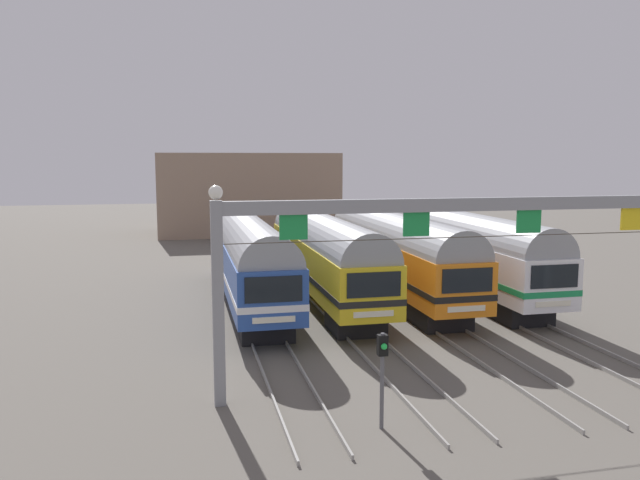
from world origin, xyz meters
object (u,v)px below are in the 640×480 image
Objects in this scene: commuter_train_blue at (249,255)px; catenary_gantry at (473,238)px; commuter_train_yellow at (324,252)px; yard_signal_mast at (382,362)px; commuter_train_orange at (395,250)px; commuter_train_white at (463,248)px.

commuter_train_blue is 1.03× the size of catenary_gantry.
yard_signal_mast is (-2.06, -16.31, -0.70)m from commuter_train_yellow.
catenary_gantry is (-2.06, -13.50, 2.43)m from commuter_train_orange.
yard_signal_mast is at bearing -97.18° from commuter_train_yellow.
commuter_train_white is 15.03m from catenary_gantry.
commuter_train_blue and commuter_train_yellow have the same top height.
commuter_train_orange reaches higher than yard_signal_mast.
commuter_train_blue is 16.45m from yard_signal_mast.
commuter_train_yellow is at bearing 82.82° from yard_signal_mast.
commuter_train_blue is 12.33m from commuter_train_white.
commuter_train_blue is 6.35× the size of yard_signal_mast.
commuter_train_yellow is at bearing 0.00° from commuter_train_blue.
yard_signal_mast is at bearing -145.65° from catenary_gantry.
commuter_train_white is at bearing -0.03° from commuter_train_yellow.
commuter_train_white is at bearing 65.44° from catenary_gantry.
commuter_train_blue is 4.11m from commuter_train_yellow.
commuter_train_orange is at bearing 81.34° from catenary_gantry.
commuter_train_yellow and commuter_train_orange have the same top height.
commuter_train_blue reaches higher than yard_signal_mast.
commuter_train_white reaches higher than yard_signal_mast.
commuter_train_yellow is at bearing 98.66° from catenary_gantry.
catenary_gantry is at bearing -114.56° from commuter_train_white.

